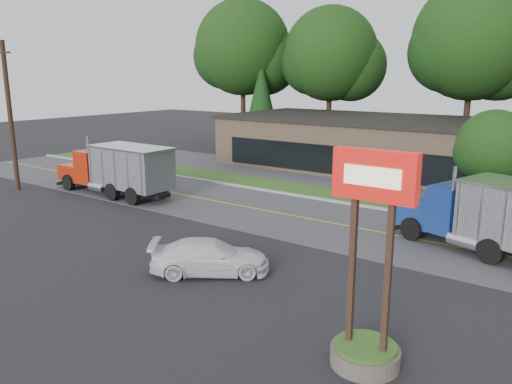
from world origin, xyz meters
TOP-DOWN VIEW (x-y plane):
  - ground at (0.00, 0.00)m, footprint 140.00×140.00m
  - road at (0.00, 9.00)m, footprint 60.00×8.00m
  - center_line at (0.00, 9.00)m, footprint 60.00×0.12m
  - curb at (0.00, 13.20)m, footprint 60.00×0.30m
  - grass_verge at (0.00, 15.00)m, footprint 60.00×3.40m
  - far_parking at (0.00, 20.00)m, footprint 60.00×7.00m
  - strip_mall at (2.00, 26.00)m, footprint 32.00×12.00m
  - utility_pole at (-18.00, 3.50)m, footprint 1.60×0.32m
  - bilo_sign at (10.50, -2.50)m, footprint 2.20×1.90m
  - tree_far_a at (-19.83, 32.14)m, footprint 11.30×10.64m
  - tree_far_b at (-9.84, 34.12)m, footprint 10.38×9.77m
  - tree_far_c at (4.17, 34.14)m, footprint 11.31×10.65m
  - evergreen_left at (-16.00, 30.00)m, footprint 4.12×4.12m
  - tree_verge at (10.06, 15.05)m, footprint 4.20×3.96m
  - dump_truck_red at (-10.81, 6.50)m, footprint 9.63×2.78m
  - dump_truck_blue at (11.43, 8.85)m, footprint 8.16×4.68m
  - rally_car at (2.77, -0.05)m, footprint 4.91×4.38m

SIDE VIEW (x-z plane):
  - ground at x=0.00m, z-range 0.00..0.00m
  - road at x=0.00m, z-range -0.01..0.01m
  - center_line at x=0.00m, z-range 0.00..0.00m
  - curb at x=0.00m, z-range -0.06..0.06m
  - grass_verge at x=0.00m, z-range -0.01..0.01m
  - far_parking at x=0.00m, z-range -0.01..0.01m
  - rally_car at x=2.77m, z-range 0.00..1.37m
  - dump_truck_blue at x=11.43m, z-range 0.12..3.48m
  - dump_truck_red at x=-10.81m, z-range 0.13..3.49m
  - strip_mall at x=2.00m, z-range 0.00..4.00m
  - bilo_sign at x=10.50m, z-range -0.95..5.00m
  - tree_verge at x=10.06m, z-range 0.81..6.81m
  - utility_pole at x=-18.00m, z-range 0.09..10.09m
  - evergreen_left at x=-16.00m, z-range 0.46..9.83m
  - tree_far_b at x=-9.84m, z-range 2.05..16.86m
  - tree_far_a at x=-19.83m, z-range 2.23..18.35m
  - tree_far_c at x=4.17m, z-range 2.23..18.37m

